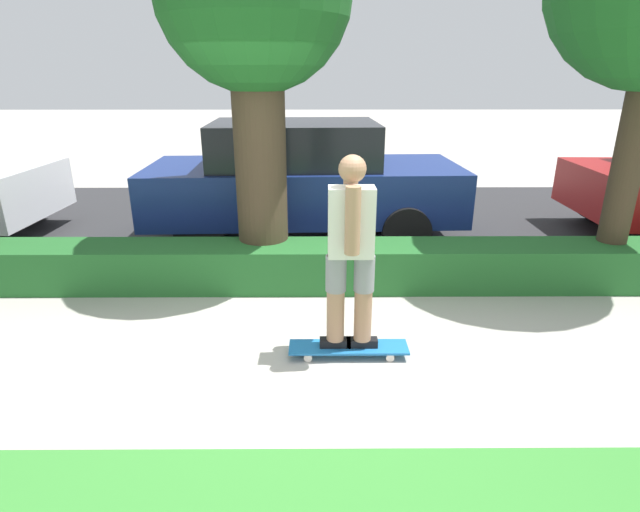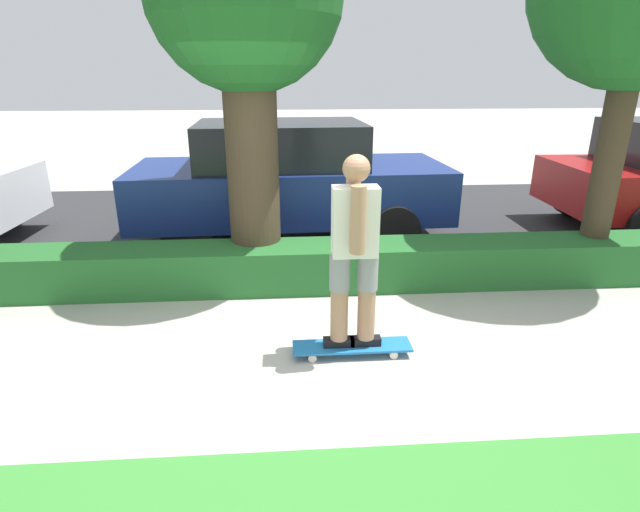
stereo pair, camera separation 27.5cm
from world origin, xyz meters
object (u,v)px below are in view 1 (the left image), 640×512
object	(u,v)px
skateboard	(348,348)
tree_mid	(254,9)
parked_car_middle	(302,179)
skater_person	(351,251)

from	to	relation	value
skateboard	tree_mid	distance (m)	3.37
parked_car_middle	skateboard	bearing A→B (deg)	-83.92
skater_person	parked_car_middle	distance (m)	3.37
skateboard	parked_car_middle	bearing A→B (deg)	98.18
parked_car_middle	skater_person	bearing A→B (deg)	-83.92
tree_mid	skater_person	bearing A→B (deg)	-63.10
skateboard	parked_car_middle	xyz separation A→B (m)	(-0.48, 3.34, 0.76)
skater_person	tree_mid	distance (m)	2.70
tree_mid	skateboard	bearing A→B (deg)	-63.10
skater_person	tree_mid	xyz separation A→B (m)	(-0.87, 1.72, 1.89)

